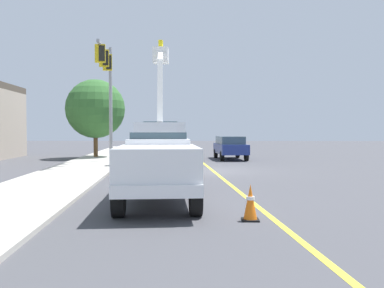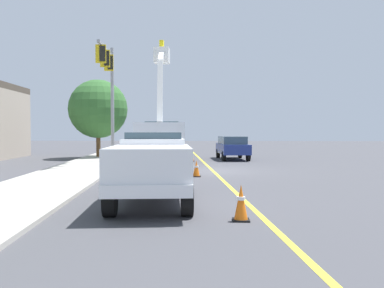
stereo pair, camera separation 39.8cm
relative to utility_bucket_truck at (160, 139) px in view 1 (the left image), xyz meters
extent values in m
plane|color=#47474C|center=(-2.12, -3.01, -1.62)|extent=(120.00, 120.00, 0.00)
cube|color=#B2ADA3|center=(-2.87, 3.97, -1.56)|extent=(60.04, 9.96, 0.12)
cube|color=yellow|center=(-2.12, -3.01, -1.62)|extent=(49.73, 5.48, 0.01)
cube|color=white|center=(-0.19, -0.02, -0.72)|extent=(8.42, 3.36, 0.36)
cube|color=white|center=(2.42, 0.26, 0.05)|extent=(2.86, 2.62, 1.60)
cube|color=#384C56|center=(2.62, 0.28, 0.75)|extent=(2.02, 2.28, 0.64)
cube|color=white|center=(-1.17, -0.12, 0.00)|extent=(5.48, 3.04, 1.80)
cube|color=white|center=(-2.13, -0.23, 2.56)|extent=(1.30, 0.40, 3.30)
cube|color=white|center=(-0.32, -0.06, 4.65)|extent=(2.74, 0.54, 1.23)
cube|color=white|center=(0.99, 0.07, 4.99)|extent=(0.90, 0.90, 0.90)
cube|color=yellow|center=(0.99, 0.07, 5.59)|extent=(0.36, 0.24, 0.60)
cylinder|color=black|center=(2.55, 1.40, -1.10)|extent=(1.07, 0.45, 1.04)
cylinder|color=black|center=(2.79, -0.83, -1.10)|extent=(1.07, 0.45, 1.04)
cylinder|color=black|center=(-1.78, 0.94, -1.10)|extent=(1.07, 0.45, 1.04)
cylinder|color=black|center=(-1.54, -1.30, -1.10)|extent=(1.07, 0.45, 1.04)
cylinder|color=black|center=(-3.08, 0.80, -1.10)|extent=(1.07, 0.45, 1.04)
cylinder|color=black|center=(-2.84, -1.43, -1.10)|extent=(1.07, 0.45, 1.04)
cube|color=white|center=(-11.42, -1.22, -0.87)|extent=(5.79, 2.68, 0.30)
cube|color=white|center=(-10.19, -1.09, -0.32)|extent=(2.21, 2.14, 1.10)
cube|color=#384C56|center=(-9.99, -1.07, 0.16)|extent=(1.52, 1.90, 0.56)
cube|color=white|center=(-12.42, -1.33, -0.47)|extent=(3.56, 2.45, 1.10)
cylinder|color=black|center=(-9.68, -0.08, -1.20)|extent=(0.87, 0.39, 0.84)
cylinder|color=black|center=(-9.48, -1.96, -1.20)|extent=(0.87, 0.39, 0.84)
cylinder|color=black|center=(-13.36, -0.48, -1.20)|extent=(0.87, 0.39, 0.84)
cylinder|color=black|center=(-13.16, -2.36, -1.20)|extent=(0.87, 0.39, 0.84)
cube|color=navy|center=(6.36, -4.44, -0.83)|extent=(4.97, 2.40, 0.70)
cube|color=#384C56|center=(6.51, -4.42, -0.23)|extent=(3.61, 2.03, 0.60)
cylinder|color=black|center=(4.83, -5.46, -1.28)|extent=(0.70, 0.31, 0.68)
cylinder|color=black|center=(4.65, -3.76, -1.28)|extent=(0.70, 0.31, 0.68)
cylinder|color=black|center=(8.07, -5.12, -1.28)|extent=(0.70, 0.31, 0.68)
cylinder|color=black|center=(7.89, -3.42, -1.28)|extent=(0.70, 0.31, 0.68)
cube|color=black|center=(-13.62, -3.66, -1.60)|extent=(0.40, 0.40, 0.04)
cone|color=orange|center=(-13.62, -3.66, -1.17)|extent=(0.32, 0.32, 0.82)
cylinder|color=white|center=(-13.62, -3.66, -1.09)|extent=(0.20, 0.20, 0.08)
cube|color=black|center=(-4.74, -2.25, -1.60)|extent=(0.40, 0.40, 0.04)
cone|color=orange|center=(-4.74, -2.25, -1.23)|extent=(0.32, 0.32, 0.71)
cylinder|color=white|center=(-4.74, -2.25, -1.16)|extent=(0.20, 0.20, 0.08)
cube|color=black|center=(4.35, -1.55, -1.60)|extent=(0.40, 0.40, 0.04)
cone|color=orange|center=(4.35, -1.55, -1.19)|extent=(0.32, 0.32, 0.79)
cylinder|color=white|center=(4.35, -1.55, -1.11)|extent=(0.20, 0.20, 0.08)
cylinder|color=gray|center=(3.02, 3.59, 2.14)|extent=(0.22, 0.22, 7.52)
cube|color=gray|center=(0.51, 3.32, 5.24)|extent=(5.03, 0.70, 0.16)
cube|color=gold|center=(1.59, 3.44, 4.69)|extent=(0.18, 0.57, 1.00)
cube|color=black|center=(1.60, 3.34, 4.69)|extent=(0.23, 0.34, 0.84)
cube|color=gold|center=(0.15, 3.29, 4.69)|extent=(0.18, 0.57, 1.00)
cube|color=black|center=(0.16, 3.19, 4.69)|extent=(0.23, 0.34, 0.84)
cube|color=gold|center=(-1.28, 3.13, 4.69)|extent=(0.18, 0.57, 1.00)
cube|color=black|center=(-1.27, 3.03, 4.69)|extent=(0.23, 0.34, 0.84)
cylinder|color=brown|center=(7.10, 5.74, -0.52)|extent=(0.32, 0.32, 2.20)
sphere|color=#33662D|center=(7.10, 5.74, 2.14)|extent=(4.46, 4.46, 4.46)
camera|label=1|loc=(-22.98, -2.59, 0.50)|focal=37.35mm
camera|label=2|loc=(-22.96, -2.99, 0.50)|focal=37.35mm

